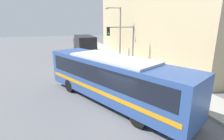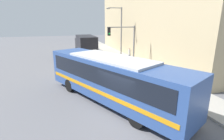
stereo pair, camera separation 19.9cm
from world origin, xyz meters
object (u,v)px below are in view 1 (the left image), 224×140
Objects in this scene: city_bus at (112,76)px; traffic_light_pole at (123,38)px; delivery_truck at (84,44)px; pedestrian_near_corner at (129,54)px; fire_hydrant at (163,78)px; parking_meter at (141,62)px; street_lamp at (118,29)px.

traffic_light_pole reaches higher than city_bus.
delivery_truck is 9.96m from traffic_light_pole.
pedestrian_near_corner is at bearing 35.18° from city_bus.
parking_meter reaches higher than fire_hydrant.
pedestrian_near_corner is at bearing 52.89° from traffic_light_pole.
delivery_truck is 6.43× the size of parking_meter.
street_lamp reaches higher than pedestrian_near_corner.
delivery_truck is at bearing 109.02° from parking_meter.
fire_hydrant is (4.08, -15.89, -1.11)m from delivery_truck.
street_lamp is 3.89× the size of pedestrian_near_corner.
city_bus is at bearing -116.30° from traffic_light_pole.
street_lamp reaches higher than fire_hydrant.
pedestrian_near_corner is (4.62, -7.23, -0.61)m from delivery_truck.
street_lamp is at bearing 42.06° from city_bus.
street_lamp is (4.04, -4.83, 2.55)m from delivery_truck.
fire_hydrant is 0.18× the size of traffic_light_pole.
fire_hydrant is at bearing -80.82° from traffic_light_pole.
fire_hydrant is 0.12× the size of street_lamp.
delivery_truck reaches higher than pedestrian_near_corner.
traffic_light_pole is (3.02, -9.34, 1.68)m from delivery_truck.
pedestrian_near_corner is at bearing 86.44° from fire_hydrant.
street_lamp is (1.02, 4.51, 0.88)m from traffic_light_pole.
delivery_truck reaches higher than parking_meter.
city_bus is at bearing -118.70° from pedestrian_near_corner.
city_bus reaches higher than fire_hydrant.
traffic_light_pole reaches higher than pedestrian_near_corner.
fire_hydrant is 7.20m from traffic_light_pole.
parking_meter is at bearing -66.99° from traffic_light_pole.
delivery_truck is at bearing 60.34° from city_bus.
pedestrian_near_corner is (0.54, 4.60, 0.02)m from parking_meter.
fire_hydrant is 4.08m from parking_meter.
traffic_light_pole is at bearing -127.11° from pedestrian_near_corner.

